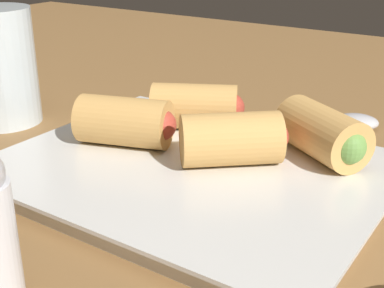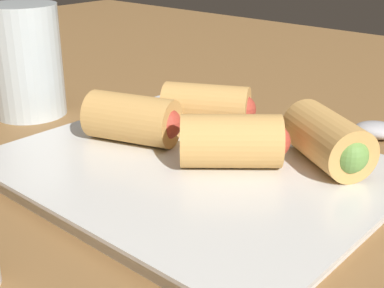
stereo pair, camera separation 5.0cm
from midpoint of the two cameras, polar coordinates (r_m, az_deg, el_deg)
The scene contains 7 objects.
table_surface at distance 39.76cm, azimuth -5.35°, elevation -7.13°, with size 180.00×140.00×2.00cm.
serving_plate at distance 41.34cm, azimuth -3.47°, elevation -3.12°, with size 28.83×22.90×1.50cm.
roll_front_left at distance 40.21cm, azimuth 1.20°, elevation 0.47°, with size 8.33×7.98×4.05cm.
roll_front_right at distance 44.36cm, azimuth -10.00°, elevation 2.26°, with size 8.51×6.23×4.05cm.
roll_back_left at distance 41.80cm, azimuth 10.74°, elevation 0.94°, with size 8.52×7.42×4.05cm.
roll_back_right at distance 47.49cm, azimuth -2.28°, elevation 3.94°, with size 8.54×7.08×4.05cm.
spoon at distance 53.55cm, azimuth 12.97°, elevation 2.30°, with size 19.17×9.24×1.47cm.
Camera 1 is at (-20.29, 28.08, 20.49)cm, focal length 50.00 mm.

